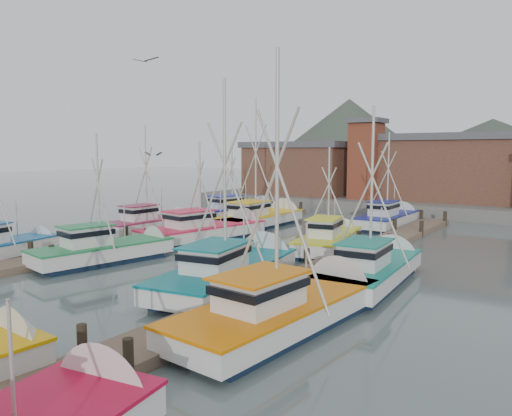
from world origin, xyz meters
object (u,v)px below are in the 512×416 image
Objects in this scene: lookout_tower at (366,158)px; boat_12 at (261,218)px; boat_8 at (209,230)px; boat_4 at (111,250)px.

boat_12 is (-2.73, -16.18, -4.86)m from lookout_tower.
boat_12 is (-0.49, 7.47, 0.01)m from boat_8.
boat_8 is at bearing 100.13° from boat_4.
boat_8 is 7.49m from boat_12.
boat_8 is (-2.24, -23.65, -4.87)m from lookout_tower.
boat_12 is at bearing 102.00° from boat_4.
boat_8 is at bearing -95.42° from lookout_tower.
lookout_tower is 24.25m from boat_8.
lookout_tower is at bearing 79.94° from boat_12.
boat_12 reaches higher than boat_8.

